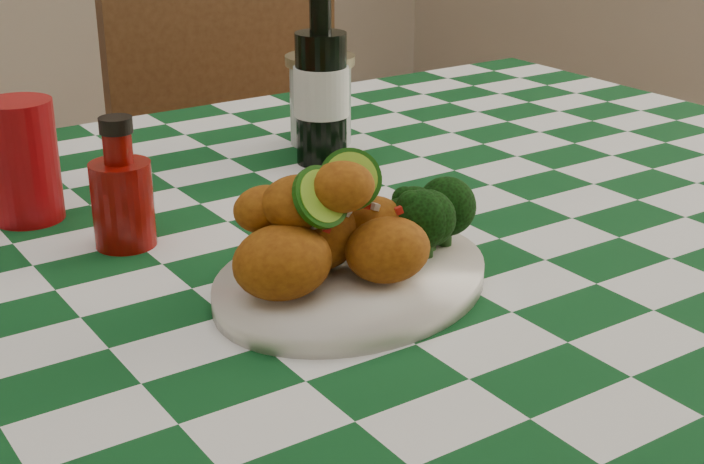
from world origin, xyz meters
TOP-DOWN VIEW (x-y plane):
  - plate at (0.02, -0.15)m, footprint 0.33×0.29m
  - fried_chicken_pile at (-0.00, -0.15)m, footprint 0.16×0.12m
  - broccoli_side at (0.10, -0.13)m, footprint 0.08×0.08m
  - red_tumbler at (-0.17, 0.19)m, footprint 0.08×0.08m
  - ketchup_bottle at (-0.11, 0.06)m, footprint 0.07×0.07m
  - mason_jar at (0.24, 0.25)m, footprint 0.10×0.10m
  - beer_bottle at (0.19, 0.18)m, footprint 0.08×0.08m
  - wooden_chair_right at (0.40, 0.69)m, footprint 0.51×0.53m

SIDE VIEW (x-z plane):
  - wooden_chair_right at x=0.40m, z-range 0.00..1.02m
  - plate at x=0.02m, z-range 0.79..0.80m
  - broccoli_side at x=0.10m, z-range 0.80..0.87m
  - mason_jar at x=0.24m, z-range 0.79..0.90m
  - red_tumbler at x=-0.17m, z-range 0.79..0.91m
  - ketchup_bottle at x=-0.11m, z-range 0.79..0.92m
  - fried_chicken_pile at x=0.00m, z-range 0.80..0.91m
  - beer_bottle at x=0.19m, z-range 0.79..1.02m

